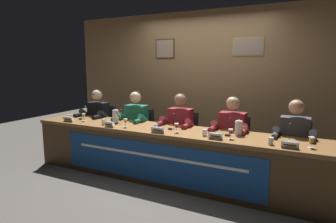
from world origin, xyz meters
name	(u,v)px	position (x,y,z in m)	size (l,w,h in m)	color
ground_plane	(168,178)	(0.00, 0.00, 0.00)	(12.00, 12.00, 0.00)	#4C4742
wall_back_panelled	(204,83)	(0.00, 1.48, 1.30)	(5.57, 0.14, 2.60)	#937047
conference_table	(164,146)	(0.00, -0.12, 0.51)	(4.37, 0.73, 0.74)	brown
chair_far_left	(103,131)	(-1.63, 0.55, 0.43)	(0.44, 0.45, 0.89)	black
panelist_far_left	(96,118)	(-1.63, 0.35, 0.70)	(0.51, 0.48, 1.21)	black
nameplate_far_left	(68,119)	(-1.67, -0.25, 0.78)	(0.19, 0.06, 0.08)	white
juice_glass_far_left	(84,116)	(-1.48, -0.10, 0.83)	(0.06, 0.06, 0.12)	white
water_cup_far_left	(70,118)	(-1.76, -0.13, 0.78)	(0.06, 0.06, 0.08)	silver
microphone_far_left	(82,115)	(-1.63, 0.02, 0.82)	(0.06, 0.17, 0.22)	black
chair_left	(141,136)	(-0.81, 0.55, 0.43)	(0.44, 0.45, 0.89)	black
panelist_left	(134,122)	(-0.81, 0.35, 0.70)	(0.51, 0.48, 1.21)	black
nameplate_left	(109,124)	(-0.82, -0.28, 0.78)	(0.15, 0.06, 0.08)	white
juice_glass_left	(125,121)	(-0.61, -0.18, 0.83)	(0.06, 0.06, 0.12)	white
water_cup_left	(104,122)	(-1.00, -0.18, 0.78)	(0.06, 0.06, 0.08)	silver
microphone_left	(118,119)	(-0.86, -0.02, 0.82)	(0.06, 0.17, 0.22)	black
chair_center	(183,141)	(0.00, 0.55, 0.43)	(0.44, 0.45, 0.89)	black
panelist_center	(178,127)	(0.00, 0.35, 0.70)	(0.51, 0.48, 1.21)	black
nameplate_center	(158,130)	(-0.01, -0.27, 0.78)	(0.20, 0.06, 0.08)	white
juice_glass_center	(177,126)	(0.20, -0.14, 0.83)	(0.06, 0.06, 0.12)	white
water_cup_center	(156,127)	(-0.12, -0.13, 0.78)	(0.06, 0.06, 0.08)	silver
microphone_center	(171,124)	(0.04, 0.02, 0.82)	(0.06, 0.17, 0.22)	black
chair_right	(234,148)	(0.81, 0.55, 0.43)	(0.44, 0.45, 0.89)	black
panelist_right	(231,132)	(0.81, 0.35, 0.70)	(0.51, 0.48, 1.21)	black
nameplate_right	(216,136)	(0.78, -0.25, 0.78)	(0.18, 0.06, 0.08)	white
juice_glass_right	(231,132)	(0.94, -0.15, 0.83)	(0.06, 0.06, 0.12)	white
water_cup_right	(205,133)	(0.60, -0.15, 0.78)	(0.06, 0.06, 0.08)	silver
microphone_right	(228,130)	(0.86, 0.02, 0.82)	(0.06, 0.17, 0.22)	black
chair_far_right	(293,156)	(1.63, 0.55, 0.43)	(0.44, 0.45, 0.89)	black
panelist_far_right	(294,139)	(1.63, 0.35, 0.70)	(0.51, 0.48, 1.21)	black
nameplate_far_right	(290,145)	(1.62, -0.25, 0.78)	(0.18, 0.06, 0.08)	white
juice_glass_far_right	(311,140)	(1.82, -0.13, 0.83)	(0.06, 0.06, 0.12)	white
water_cup_far_right	(271,141)	(1.41, -0.19, 0.78)	(0.06, 0.06, 0.08)	silver
microphone_far_right	(289,136)	(1.59, 0.00, 0.82)	(0.06, 0.17, 0.22)	black
water_pitcher_left_side	(116,116)	(-0.98, 0.08, 0.84)	(0.15, 0.10, 0.21)	silver
water_pitcher_right_side	(239,128)	(0.98, 0.07, 0.84)	(0.15, 0.10, 0.21)	silver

